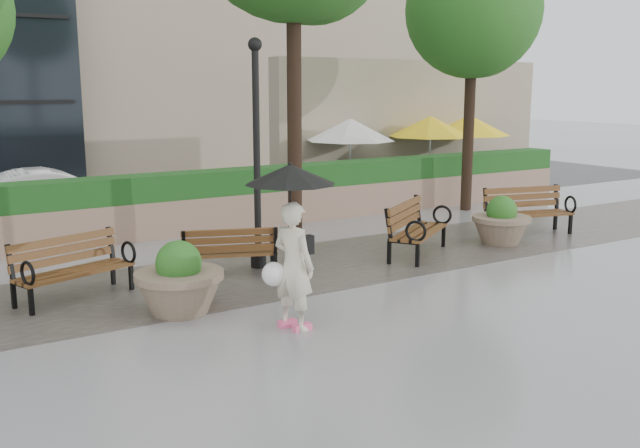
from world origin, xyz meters
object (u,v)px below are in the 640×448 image
bench_1 (74,281)px  lamppost (257,169)px  bench_4 (528,221)px  pedestrian (292,230)px  planter_right (501,225)px  bench_2 (230,261)px  car_right (52,195)px  planter_left (179,285)px  bench_3 (417,240)px

bench_1 → lamppost: bearing=-13.8°
bench_4 → pedestrian: (-7.43, -2.60, 1.04)m
planter_right → bench_2: bearing=173.7°
bench_4 → car_right: car_right is taller
bench_1 → pedestrian: (2.16, -2.91, 1.06)m
bench_2 → planter_right: (5.82, -0.65, 0.14)m
bench_2 → planter_left: 2.09m
bench_2 → planter_right: bearing=-165.9°
planter_right → car_right: bearing=133.4°
bench_1 → bench_2: bearing=-18.5°
planter_left → car_right: car_right is taller
bench_2 → planter_left: bearing=65.7°
bench_3 → car_right: car_right is taller
planter_left → lamppost: lamppost is taller
bench_2 → pedestrian: (-0.42, -2.90, 1.09)m
bench_1 → bench_2: bench_1 is taller
bench_1 → bench_4: bearing=-20.1°
bench_1 → pedestrian: 3.77m
bench_2 → lamppost: 1.68m
pedestrian → bench_3: bearing=-79.8°
bench_1 → bench_3: size_ratio=0.95×
lamppost → pedestrian: 3.38m
bench_2 → bench_4: bearing=-162.0°
lamppost → bench_2: bearing=-158.9°
planter_left → planter_right: (7.29, 0.84, -0.02)m
bench_3 → car_right: 9.12m
lamppost → bench_3: bearing=-14.8°
planter_left → pedestrian: pedestrian is taller
planter_right → car_right: car_right is taller
bench_1 → bench_3: (6.28, -0.54, 0.02)m
bench_1 → lamppost: 3.60m
bench_1 → bench_4: bench_4 is taller
bench_2 → bench_3: bench_3 is taller
bench_3 → planter_left: bearing=156.9°
car_right → bench_4: bearing=-130.6°
pedestrian → lamppost: bearing=-39.1°
bench_2 → bench_4: bench_4 is taller
planter_right → bench_4: bearing=16.3°
lamppost → pedestrian: size_ratio=1.82×
planter_right → bench_1: bearing=175.5°
planter_left → lamppost: bearing=39.1°
planter_left → car_right: size_ratio=0.33×
lamppost → car_right: lamppost is taller
bench_3 → planter_left: size_ratio=1.58×
lamppost → car_right: size_ratio=1.06×
pedestrian → bench_4: bearing=-90.4°
bench_4 → car_right: size_ratio=0.53×
lamppost → planter_left: bearing=-140.9°
bench_2 → lamppost: lamppost is taller
bench_2 → pedestrian: size_ratio=0.78×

